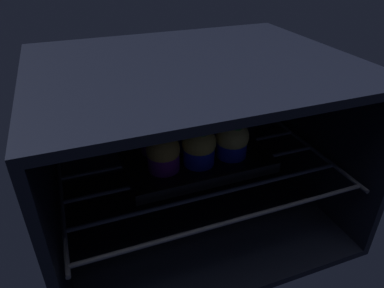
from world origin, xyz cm
name	(u,v)px	position (x,y,z in cm)	size (l,w,h in cm)	color
oven_cavity	(187,139)	(0.00, 26.25, 17.00)	(59.00, 47.00, 37.00)	black
oven_rack	(194,162)	(0.00, 22.00, 13.60)	(54.80, 42.00, 0.80)	#444756
baking_tray	(192,155)	(0.00, 23.06, 14.71)	(29.33, 22.07, 2.20)	black
muffin_row0_col0	(163,153)	(-7.22, 19.76, 18.85)	(6.64, 6.64, 7.79)	#7A238C
muffin_row0_col1	(200,146)	(0.21, 19.14, 19.18)	(6.82, 6.82, 8.44)	#1928B7
muffin_row0_col2	(232,140)	(7.45, 19.44, 19.01)	(6.87, 6.87, 8.50)	#1928B7
muffin_row1_col0	(155,135)	(-6.91, 26.74, 19.17)	(6.77, 6.77, 8.36)	#7A238C
muffin_row1_col1	(186,131)	(-0.20, 26.34, 18.92)	(6.68, 6.68, 7.98)	#1928B7
muffin_row1_col2	(215,125)	(6.96, 26.76, 18.90)	(6.73, 6.73, 7.95)	#1928B7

